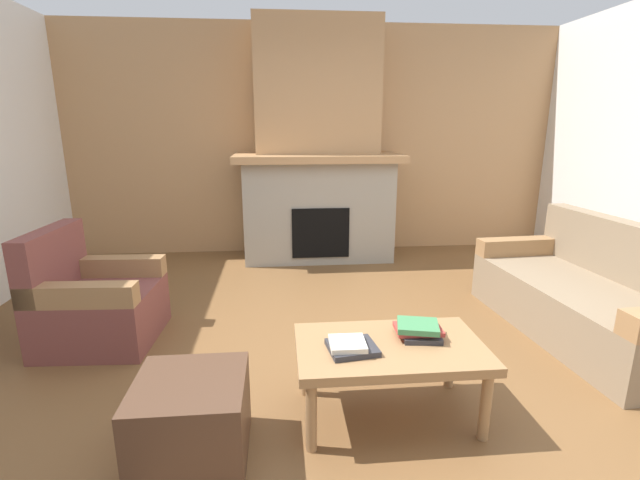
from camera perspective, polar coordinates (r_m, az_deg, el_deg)
The scene contains 9 objects.
ground at distance 3.09m, azimuth 4.10°, elevation -15.97°, with size 9.00×9.00×0.00m, color brown.
wall_back_wood_panel at distance 5.65m, azimuth -0.65°, elevation 12.35°, with size 6.00×0.12×2.70m, color tan.
fireplace at distance 5.28m, azimuth -0.31°, elevation 10.18°, with size 1.90×0.82×2.70m.
couch at distance 3.99m, azimuth 31.05°, elevation -6.35°, with size 0.96×1.85×0.85m.
armchair at distance 3.71m, azimuth -26.66°, elevation -7.13°, with size 0.80×0.80×0.85m.
coffee_table at distance 2.51m, azimuth 8.83°, elevation -13.99°, with size 1.00×0.60×0.43m.
ottoman at distance 2.40m, azimuth -15.93°, elevation -20.90°, with size 0.52×0.52×0.40m, color #4C3323.
book_stack_near_edge at distance 2.39m, azimuth 3.88°, elevation -13.28°, with size 0.27×0.25×0.06m.
book_stack_center at distance 2.57m, azimuth 12.41°, elevation -11.05°, with size 0.27×0.24×0.08m.
Camera 1 is at (-0.45, -2.62, 1.57)m, focal length 25.26 mm.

